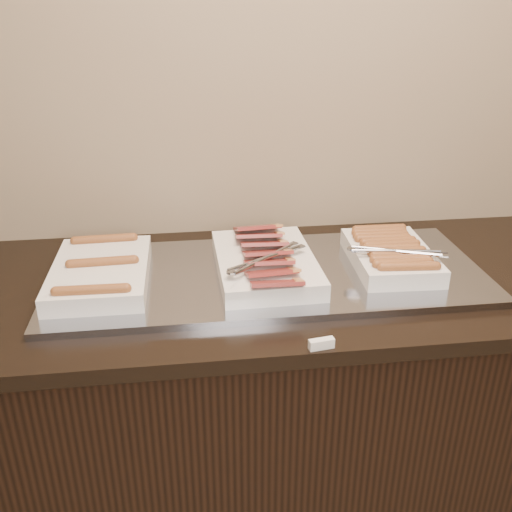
{
  "coord_description": "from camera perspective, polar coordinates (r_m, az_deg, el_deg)",
  "views": [
    {
      "loc": [
        -0.19,
        0.72,
        1.63
      ],
      "look_at": [
        -0.01,
        2.13,
        0.97
      ],
      "focal_mm": 40.0,
      "sensor_mm": 36.0,
      "label": 1
    }
  ],
  "objects": [
    {
      "name": "dish_right",
      "position": [
        1.66,
        13.36,
        0.2
      ],
      "size": [
        0.27,
        0.33,
        0.08
      ],
      "rotation": [
        0.0,
        0.0,
        -0.04
      ],
      "color": "white",
      "rests_on": "warming_tray"
    },
    {
      "name": "counter",
      "position": [
        1.85,
        0.19,
        -14.74
      ],
      "size": [
        2.06,
        0.76,
        0.9
      ],
      "color": "black",
      "rests_on": "ground"
    },
    {
      "name": "warming_tray",
      "position": [
        1.6,
        1.2,
        -1.89
      ],
      "size": [
        1.2,
        0.5,
        0.02
      ],
      "primitive_type": "cube",
      "color": "#9497A1",
      "rests_on": "counter"
    },
    {
      "name": "dish_center",
      "position": [
        1.57,
        0.94,
        -0.6
      ],
      "size": [
        0.27,
        0.42,
        0.09
      ],
      "rotation": [
        0.0,
        0.0,
        0.02
      ],
      "color": "white",
      "rests_on": "warming_tray"
    },
    {
      "name": "dish_left",
      "position": [
        1.58,
        -15.28,
        -1.57
      ],
      "size": [
        0.25,
        0.38,
        0.07
      ],
      "rotation": [
        0.0,
        0.0,
        -0.0
      ],
      "color": "white",
      "rests_on": "warming_tray"
    },
    {
      "name": "label_holder",
      "position": [
        1.3,
        6.56,
        -8.71
      ],
      "size": [
        0.06,
        0.03,
        0.02
      ],
      "primitive_type": "cube",
      "rotation": [
        0.0,
        0.0,
        0.15
      ],
      "color": "white",
      "rests_on": "counter"
    }
  ]
}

